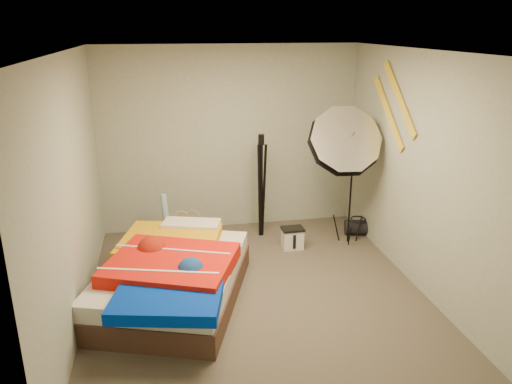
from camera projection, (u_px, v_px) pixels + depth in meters
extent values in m
plane|color=brown|center=(257.00, 295.00, 5.31)|extent=(4.00, 4.00, 0.00)
plane|color=silver|center=(258.00, 51.00, 4.51)|extent=(4.00, 4.00, 0.00)
plane|color=#9AA292|center=(230.00, 139.00, 6.77)|extent=(3.50, 0.00, 3.50)
plane|color=#9AA292|center=(319.00, 279.00, 3.05)|extent=(3.50, 0.00, 3.50)
plane|color=#9AA292|center=(71.00, 193.00, 4.60)|extent=(0.00, 4.00, 4.00)
plane|color=#9AA292|center=(421.00, 173.00, 5.22)|extent=(0.00, 4.00, 4.00)
cube|color=tan|center=(189.00, 232.00, 6.47)|extent=(0.37, 0.21, 0.37)
cylinder|color=#4781B5|center=(166.00, 220.00, 6.41)|extent=(0.14, 0.21, 0.69)
cube|color=silver|center=(292.00, 239.00, 6.37)|extent=(0.26, 0.19, 0.26)
cylinder|color=black|center=(358.00, 227.00, 6.80)|extent=(0.38, 0.28, 0.21)
cube|color=gold|center=(400.00, 98.00, 5.55)|extent=(0.02, 0.91, 0.78)
cube|color=gold|center=(388.00, 113.00, 5.85)|extent=(0.02, 0.91, 0.78)
cube|color=#472E24|center=(173.00, 289.00, 5.18)|extent=(1.85, 2.20, 0.24)
cube|color=beige|center=(172.00, 271.00, 5.12)|extent=(1.80, 2.15, 0.17)
cube|color=gold|center=(170.00, 242.00, 5.49)|extent=(1.23, 1.13, 0.13)
cube|color=red|center=(172.00, 265.00, 4.93)|extent=(1.47, 1.36, 0.15)
cube|color=#0432C3|center=(168.00, 298.00, 4.40)|extent=(1.08, 0.94, 0.11)
cube|color=#EAADC6|center=(192.00, 227.00, 5.82)|extent=(0.72, 0.48, 0.13)
cylinder|color=black|center=(351.00, 189.00, 6.39)|extent=(0.03, 0.03, 1.46)
cube|color=black|center=(354.00, 137.00, 6.17)|extent=(0.07, 0.07, 0.09)
cone|color=white|center=(344.00, 143.00, 6.06)|extent=(1.15, 0.88, 1.07)
cylinder|color=black|center=(261.00, 191.00, 6.62)|extent=(0.05, 0.05, 1.27)
cube|color=black|center=(261.00, 139.00, 6.40)|extent=(0.09, 0.09, 0.13)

